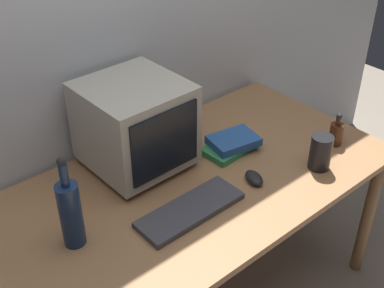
% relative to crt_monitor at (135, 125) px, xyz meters
% --- Properties ---
extents(back_wall, '(4.00, 0.08, 2.50)m').
position_rel_crt_monitor_xyz_m(back_wall, '(0.10, 0.26, 0.33)').
color(back_wall, silver).
rests_on(back_wall, ground).
extents(desk, '(1.69, 0.88, 0.73)m').
position_rel_crt_monitor_xyz_m(desk, '(0.10, -0.24, -0.27)').
color(desk, '#9E7047').
rests_on(desk, ground).
extents(crt_monitor, '(0.39, 0.39, 0.37)m').
position_rel_crt_monitor_xyz_m(crt_monitor, '(0.00, 0.00, 0.00)').
color(crt_monitor, '#B2AD9E').
rests_on(crt_monitor, desk).
extents(keyboard, '(0.42, 0.15, 0.02)m').
position_rel_crt_monitor_xyz_m(keyboard, '(-0.03, -0.37, -0.18)').
color(keyboard, '#3F3F47').
rests_on(keyboard, desk).
extents(computer_mouse, '(0.09, 0.11, 0.04)m').
position_rel_crt_monitor_xyz_m(computer_mouse, '(0.28, -0.40, -0.17)').
color(computer_mouse, black).
rests_on(computer_mouse, desk).
extents(bottle_tall, '(0.08, 0.08, 0.36)m').
position_rel_crt_monitor_xyz_m(bottle_tall, '(-0.43, -0.23, -0.06)').
color(bottle_tall, navy).
rests_on(bottle_tall, desk).
extents(bottle_short, '(0.06, 0.06, 0.16)m').
position_rel_crt_monitor_xyz_m(bottle_short, '(0.75, -0.44, -0.14)').
color(bottle_short, '#472314').
rests_on(bottle_short, desk).
extents(book_stack, '(0.25, 0.18, 0.06)m').
position_rel_crt_monitor_xyz_m(book_stack, '(0.37, -0.18, -0.16)').
color(book_stack, '#33894C').
rests_on(book_stack, desk).
extents(metal_canister, '(0.09, 0.09, 0.15)m').
position_rel_crt_monitor_xyz_m(metal_canister, '(0.56, -0.51, -0.12)').
color(metal_canister, black).
rests_on(metal_canister, desk).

